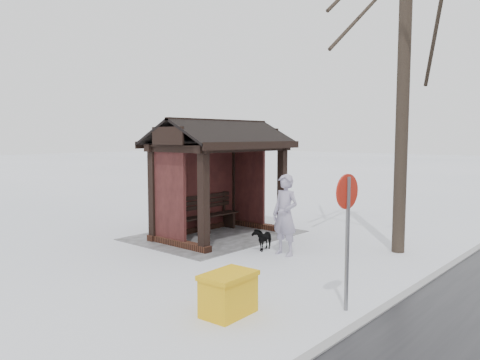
# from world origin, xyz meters

# --- Properties ---
(ground) EXTENTS (120.00, 120.00, 0.00)m
(ground) POSITION_xyz_m (0.00, 0.00, 0.00)
(ground) COLOR white
(ground) RESTS_ON ground
(kerb) EXTENTS (120.00, 0.15, 0.06)m
(kerb) POSITION_xyz_m (0.00, 5.50, 0.01)
(kerb) COLOR gray
(kerb) RESTS_ON ground
(trampled_patch) EXTENTS (4.20, 3.20, 0.02)m
(trampled_patch) POSITION_xyz_m (0.00, -0.20, 0.01)
(trampled_patch) COLOR #96969B
(trampled_patch) RESTS_ON ground
(bus_shelter) EXTENTS (3.60, 2.40, 3.09)m
(bus_shelter) POSITION_xyz_m (0.00, -0.16, 2.17)
(bus_shelter) COLOR #3A1E15
(bus_shelter) RESTS_ON ground
(pedestrian) EXTENTS (0.49, 0.70, 1.81)m
(pedestrian) POSITION_xyz_m (0.44, 2.40, 0.91)
(pedestrian) COLOR #9E96B0
(pedestrian) RESTS_ON ground
(dog) EXTENTS (0.68, 0.42, 0.53)m
(dog) POSITION_xyz_m (0.39, 1.73, 0.27)
(dog) COLOR black
(dog) RESTS_ON ground
(grit_bin) EXTENTS (0.86, 0.61, 0.64)m
(grit_bin) POSITION_xyz_m (3.86, 3.84, 0.32)
(grit_bin) COLOR #E6AA0D
(grit_bin) RESTS_ON ground
(road_sign) EXTENTS (0.53, 0.11, 2.09)m
(road_sign) POSITION_xyz_m (2.54, 5.05, 1.53)
(road_sign) COLOR slate
(road_sign) RESTS_ON ground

